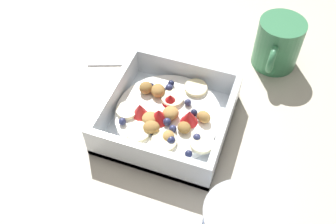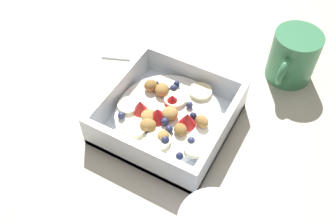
{
  "view_description": "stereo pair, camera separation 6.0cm",
  "coord_description": "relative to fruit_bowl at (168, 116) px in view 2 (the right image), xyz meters",
  "views": [
    {
      "loc": [
        0.35,
        0.12,
        0.5
      ],
      "look_at": [
        -0.01,
        -0.01,
        0.03
      ],
      "focal_mm": 41.45,
      "sensor_mm": 36.0,
      "label": 1
    },
    {
      "loc": [
        0.33,
        0.18,
        0.5
      ],
      "look_at": [
        -0.01,
        -0.01,
        0.03
      ],
      "focal_mm": 41.45,
      "sensor_mm": 36.0,
      "label": 2
    }
  ],
  "objects": [
    {
      "name": "spoon",
      "position": [
        -0.12,
        -0.07,
        -0.02
      ],
      "size": [
        0.08,
        0.17,
        0.01
      ],
      "color": "silver",
      "rests_on": "ground"
    },
    {
      "name": "fruit_bowl",
      "position": [
        0.0,
        0.0,
        0.0
      ],
      "size": [
        0.19,
        0.19,
        0.06
      ],
      "color": "white",
      "rests_on": "ground"
    },
    {
      "name": "coffee_mug",
      "position": [
        -0.2,
        0.13,
        0.02
      ],
      "size": [
        0.11,
        0.08,
        0.09
      ],
      "color": "#3D8456",
      "rests_on": "ground"
    },
    {
      "name": "ground_plane",
      "position": [
        0.0,
        0.01,
        -0.02
      ],
      "size": [
        2.4,
        2.4,
        0.0
      ],
      "primitive_type": "plane",
      "color": "beige"
    }
  ]
}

